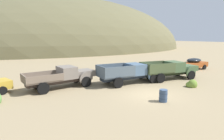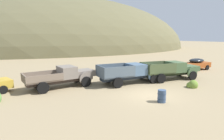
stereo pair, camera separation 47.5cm
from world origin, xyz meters
TOP-DOWN VIEW (x-y plane):
  - ground_plane at (0.00, 0.00)m, footprint 300.00×300.00m
  - hill_center at (9.68, 59.40)m, footprint 96.17×61.29m
  - truck_primer_gray at (-5.16, 5.65)m, footprint 6.46×2.90m
  - truck_chalk_blue at (1.23, 4.03)m, footprint 6.59×2.66m
  - truck_weathered_green at (5.90, 3.34)m, footprint 6.61×2.99m
  - car_oxide_orange at (12.71, 6.27)m, footprint 4.80×2.06m
  - oil_drum_foreground at (-0.30, -1.64)m, footprint 0.61×0.61m
  - bush_front_left at (4.83, 0.03)m, footprint 0.96×0.95m
  - bush_back_edge at (0.41, 9.90)m, footprint 1.32×1.15m
  - bush_lone_scrub at (7.46, 10.37)m, footprint 0.72×0.77m

SIDE VIEW (x-z plane):
  - ground_plane at x=0.00m, z-range 0.00..0.00m
  - hill_center at x=9.68m, z-range -18.28..18.28m
  - bush_lone_scrub at x=7.46m, z-range -0.19..0.58m
  - bush_front_left at x=4.83m, z-range -0.24..0.66m
  - bush_back_edge at x=0.41m, z-range -0.26..0.76m
  - oil_drum_foreground at x=-0.30m, z-range 0.00..0.88m
  - car_oxide_orange at x=12.71m, z-range 0.03..1.60m
  - truck_primer_gray at x=-5.16m, z-range 0.05..1.94m
  - truck_weathered_green at x=5.90m, z-range 0.06..1.97m
  - truck_chalk_blue at x=1.23m, z-range 0.07..1.98m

